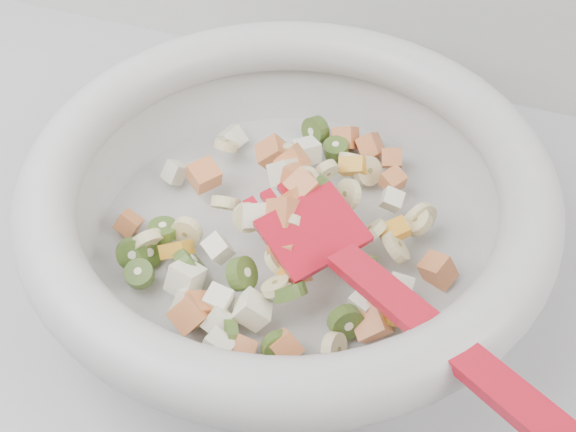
% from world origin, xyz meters
% --- Properties ---
extents(mixing_bowl, '(0.46, 0.42, 0.13)m').
position_xyz_m(mixing_bowl, '(0.12, 1.45, 0.96)').
color(mixing_bowl, beige).
rests_on(mixing_bowl, counter).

